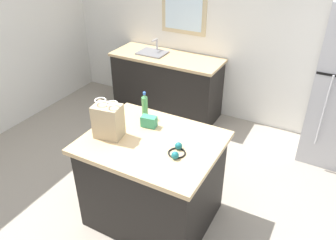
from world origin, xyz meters
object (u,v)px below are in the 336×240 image
at_px(kitchen_island, 153,180).
at_px(small_box, 149,121).
at_px(shopping_bag, 108,121).
at_px(ear_defenders, 177,151).
at_px(bottle, 145,106).

xyz_separation_m(kitchen_island, small_box, (-0.14, 0.19, 0.50)).
bearing_deg(shopping_bag, ear_defenders, 4.17).
relative_size(small_box, bottle, 0.53).
xyz_separation_m(shopping_bag, ear_defenders, (0.65, 0.05, -0.13)).
bearing_deg(small_box, shopping_bag, -126.59).
bearing_deg(kitchen_island, shopping_bag, -162.68).
height_order(kitchen_island, shopping_bag, shopping_bag).
relative_size(shopping_bag, bottle, 1.31).
xyz_separation_m(small_box, bottle, (-0.12, 0.13, 0.07)).
xyz_separation_m(kitchen_island, shopping_bag, (-0.37, -0.12, 0.61)).
height_order(shopping_bag, ear_defenders, shopping_bag).
relative_size(kitchen_island, small_box, 8.32).
height_order(kitchen_island, small_box, small_box).
bearing_deg(bottle, kitchen_island, -50.54).
relative_size(kitchen_island, bottle, 4.43).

